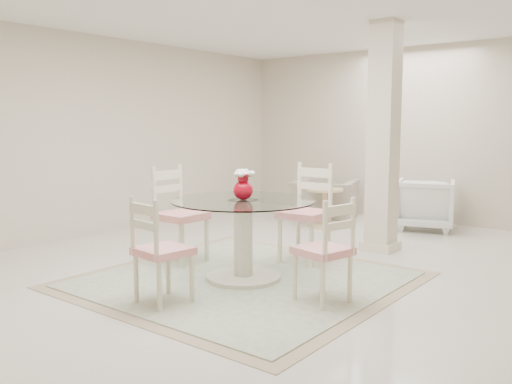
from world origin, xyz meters
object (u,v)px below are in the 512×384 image
Objects in this scene: dining_table at (243,240)px; dining_chair_east at (328,243)px; dining_chair_west at (176,207)px; red_vase at (243,185)px; armchair_white at (425,204)px; recliner_taupe at (325,200)px; dining_chair_south at (157,243)px; side_table at (324,209)px; dining_chair_north at (308,205)px; column at (383,138)px.

dining_chair_east reaches higher than dining_table.
red_vase is at bearing -94.77° from dining_chair_west.
dining_table reaches higher than armchair_white.
dining_chair_east reaches higher than armchair_white.
recliner_taupe is (-1.15, 3.46, -0.63)m from red_vase.
dining_chair_south is 1.80× the size of side_table.
dining_chair_east is at bearing -6.05° from red_vase.
recliner_taupe is at bearing 120.70° from side_table.
dining_chair_north reaches higher than dining_table.
dining_chair_north is (0.09, 1.02, 0.22)m from dining_table.
dining_chair_east is (0.52, -2.13, -0.82)m from column.
recliner_taupe is 1.20× the size of armchair_white.
dining_chair_east is 0.84× the size of dining_chair_north.
dining_table reaches higher than side_table.
dining_chair_north is 2.04m from dining_chair_south.
side_table is (-0.83, 2.92, -0.68)m from red_vase.
dining_chair_north reaches higher than dining_chair_east.
side_table is at bearing 105.95° from red_vase.
dining_chair_west is (-1.02, 0.09, -0.32)m from red_vase.
dining_chair_south reaches higher than dining_table.
dining_table is 1.43× the size of recliner_taupe.
armchair_white is 1.42× the size of side_table.
red_vase is at bearing -103.60° from column.
column is at bearing -37.67° from dining_chair_west.
armchair_white reaches higher than recliner_taupe.
dining_chair_east is at bearing -58.67° from side_table.
recliner_taupe is at bearing -11.38° from armchair_white.
side_table is at bearing -3.36° from dining_chair_west.
dining_chair_west is at bearing 174.79° from red_vase.
dining_chair_west is 2.85m from side_table.
dining_chair_west is 1.15× the size of dining_chair_south.
column is 4.77× the size of side_table.
dining_chair_west is 2.07× the size of side_table.
red_vase reaches higher than dining_chair_south.
dining_chair_east is 1.05× the size of recliner_taupe.
dining_table is 1.35× the size of dining_chair_south.
recliner_taupe is at bearing 108.45° from red_vase.
column is at bearing 76.37° from dining_table.
column is 1.89m from armchair_white.
dining_table is 1.05m from dining_chair_north.
armchair_white is at bearing -21.79° from dining_chair_west.
dining_table is 3.04m from side_table.
dining_chair_west is 1.46× the size of armchair_white.
column reaches higher than dining_table.
dining_chair_south is at bearing 86.48° from recliner_taupe.
dining_chair_north is 2.64m from armchair_white.
dining_table is 1.02m from dining_chair_east.
dining_chair_south is (0.92, -1.10, -0.08)m from dining_chair_west.
side_table is at bearing 105.94° from dining_table.
dining_table is 1.05m from dining_chair_west.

